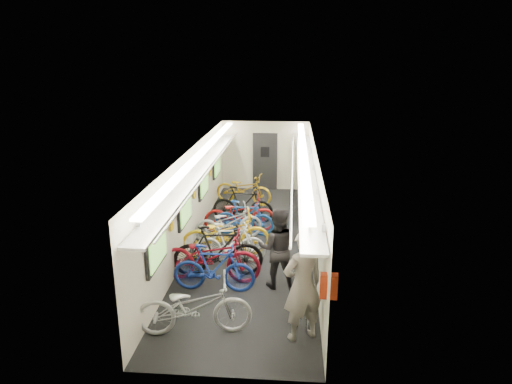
% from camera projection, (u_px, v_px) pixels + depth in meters
% --- Properties ---
extents(train_car_shell, '(10.00, 10.00, 10.00)m').
position_uv_depth(train_car_shell, '(241.00, 173.00, 11.71)').
color(train_car_shell, black).
rests_on(train_car_shell, ground).
extents(bicycle_0, '(2.02, 0.97, 1.02)m').
position_uv_depth(bicycle_0, '(194.00, 306.00, 7.63)').
color(bicycle_0, '#A5A4A8').
rests_on(bicycle_0, ground).
extents(bicycle_1, '(1.67, 0.52, 0.99)m').
position_uv_depth(bicycle_1, '(214.00, 268.00, 9.03)').
color(bicycle_1, navy).
rests_on(bicycle_1, ground).
extents(bicycle_2, '(2.14, 0.83, 1.11)m').
position_uv_depth(bicycle_2, '(210.00, 256.00, 9.44)').
color(bicycle_2, maroon).
rests_on(bicycle_2, ground).
extents(bicycle_3, '(1.97, 0.75, 1.15)m').
position_uv_depth(bicycle_3, '(218.00, 251.00, 9.65)').
color(bicycle_3, black).
rests_on(bicycle_3, ground).
extents(bicycle_4, '(2.19, 1.18, 1.09)m').
position_uv_depth(bicycle_4, '(226.00, 234.00, 10.62)').
color(bicycle_4, gold).
rests_on(bicycle_4, ground).
extents(bicycle_5, '(1.66, 0.65, 0.97)m').
position_uv_depth(bicycle_5, '(230.00, 243.00, 10.27)').
color(bicycle_5, white).
rests_on(bicycle_5, ground).
extents(bicycle_6, '(1.85, 1.14, 0.92)m').
position_uv_depth(bicycle_6, '(228.00, 222.00, 11.64)').
color(bicycle_6, '#B2B2B6').
rests_on(bicycle_6, ground).
extents(bicycle_7, '(1.61, 0.57, 0.95)m').
position_uv_depth(bicycle_7, '(244.00, 218.00, 11.91)').
color(bicycle_7, '#184591').
rests_on(bicycle_7, ground).
extents(bicycle_8, '(1.98, 0.96, 1.00)m').
position_uv_depth(bicycle_8, '(240.00, 214.00, 12.13)').
color(bicycle_8, maroon).
rests_on(bicycle_8, ground).
extents(bicycle_9, '(1.79, 0.68, 1.05)m').
position_uv_depth(bicycle_9, '(243.00, 205.00, 12.82)').
color(bicycle_9, black).
rests_on(bicycle_9, ground).
extents(bicycle_10, '(1.97, 1.14, 0.98)m').
position_uv_depth(bicycle_10, '(244.00, 189.00, 14.47)').
color(bicycle_10, '#BC8A11').
rests_on(bicycle_10, ground).
extents(passenger_near, '(0.84, 0.73, 1.93)m').
position_uv_depth(passenger_near, '(303.00, 286.00, 7.37)').
color(passenger_near, gray).
rests_on(passenger_near, ground).
extents(passenger_mid, '(0.83, 0.65, 1.67)m').
position_uv_depth(passenger_mid, '(278.00, 248.00, 9.14)').
color(passenger_mid, black).
rests_on(passenger_mid, ground).
extents(backpack, '(0.27, 0.16, 0.38)m').
position_uv_depth(backpack, '(329.00, 286.00, 6.71)').
color(backpack, '#B52D12').
rests_on(backpack, passenger_near).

